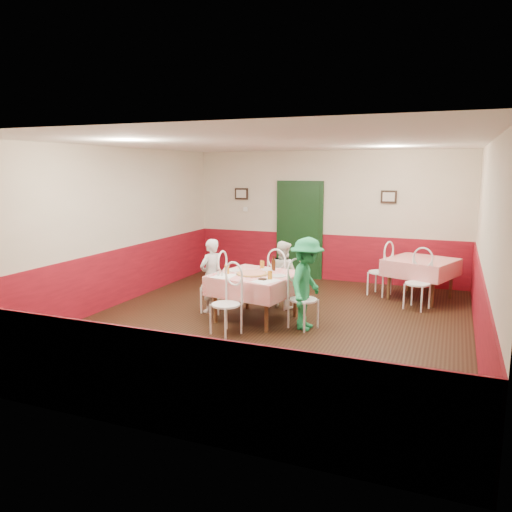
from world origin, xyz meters
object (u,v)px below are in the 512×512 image
at_px(second_table, 420,279).
at_px(diner_left, 211,276).
at_px(diner_right, 307,284).
at_px(chair_left, 214,286).
at_px(chair_right, 303,300).
at_px(chair_second_a, 380,272).
at_px(beer_bottle, 274,264).
at_px(wallet, 262,279).
at_px(glass_c, 262,265).
at_px(diner_far, 283,274).
at_px(chair_near, 226,305).
at_px(pizza, 252,273).
at_px(chair_far, 281,282).
at_px(chair_second_b, 417,284).
at_px(main_table, 256,297).
at_px(glass_b, 270,275).
at_px(glass_a, 227,270).

relative_size(second_table, diner_left, 0.89).
bearing_deg(diner_right, chair_left, 81.86).
xyz_separation_m(chair_right, chair_second_a, (0.79, 2.51, 0.00)).
xyz_separation_m(beer_bottle, wallet, (0.08, -0.73, -0.10)).
relative_size(chair_left, chair_second_a, 1.00).
relative_size(glass_c, diner_far, 0.11).
distance_m(chair_right, diner_far, 1.25).
relative_size(chair_near, diner_right, 0.64).
distance_m(chair_right, pizza, 0.94).
relative_size(chair_far, wallet, 8.18).
distance_m(glass_c, diner_right, 1.11).
distance_m(chair_near, pizza, 0.84).
height_order(second_table, chair_second_b, chair_second_b).
height_order(main_table, chair_second_a, chair_second_a).
height_order(glass_c, diner_right, diner_right).
distance_m(second_table, chair_near, 4.08).
height_order(chair_second_a, glass_b, chair_second_a).
distance_m(main_table, chair_far, 0.85).
bearing_deg(chair_right, diner_left, 104.54).
relative_size(chair_right, chair_far, 1.00).
distance_m(glass_a, glass_c, 0.70).
height_order(pizza, diner_right, diner_right).
xyz_separation_m(main_table, wallet, (0.25, -0.37, 0.40)).
distance_m(chair_near, glass_a, 0.81).
bearing_deg(chair_right, chair_far, 59.54).
bearing_deg(chair_far, diner_left, 45.25).
bearing_deg(chair_second_a, chair_left, -27.62).
bearing_deg(diner_right, wallet, 110.88).
distance_m(main_table, chair_left, 0.85).
bearing_deg(chair_left, chair_second_b, 112.76).
height_order(chair_near, glass_a, same).
height_order(second_table, glass_a, glass_a).
height_order(second_table, wallet, wallet).
xyz_separation_m(chair_far, beer_bottle, (0.03, -0.48, 0.42)).
height_order(chair_right, pizza, chair_right).
bearing_deg(chair_right, glass_a, 115.79).
bearing_deg(chair_second_a, glass_b, -5.36).
height_order(main_table, glass_b, glass_b).
bearing_deg(second_table, glass_c, -141.25).
distance_m(glass_b, diner_far, 1.22).
bearing_deg(wallet, diner_right, 29.02).
relative_size(chair_second_a, diner_left, 0.72).
distance_m(glass_b, glass_c, 0.82).
distance_m(second_table, glass_b, 3.38).
xyz_separation_m(chair_near, wallet, (0.40, 0.46, 0.32)).
relative_size(chair_near, chair_second_a, 1.00).
bearing_deg(chair_second_b, diner_left, -135.51).
bearing_deg(diner_right, main_table, 81.86).
distance_m(chair_left, chair_second_b, 3.54).
bearing_deg(diner_far, chair_second_a, -110.87).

